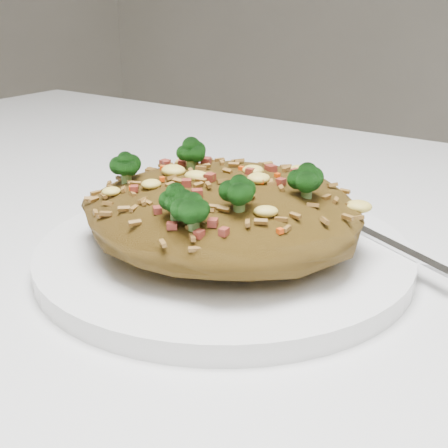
{
  "coord_description": "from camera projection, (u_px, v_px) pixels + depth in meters",
  "views": [
    {
      "loc": [
        0.31,
        -0.37,
        0.93
      ],
      "look_at": [
        0.08,
        -0.04,
        0.78
      ],
      "focal_mm": 50.0,
      "sensor_mm": 36.0,
      "label": 1
    }
  ],
  "objects": [
    {
      "name": "dining_table",
      "position": [
        172.0,
        317.0,
        0.55
      ],
      "size": [
        1.2,
        0.8,
        0.75
      ],
      "color": "silver",
      "rests_on": "ground"
    },
    {
      "name": "plate",
      "position": [
        224.0,
        253.0,
        0.43
      ],
      "size": [
        0.26,
        0.26,
        0.01
      ],
      "primitive_type": "cylinder",
      "color": "white",
      "rests_on": "dining_table"
    },
    {
      "name": "fried_rice",
      "position": [
        223.0,
        201.0,
        0.42
      ],
      "size": [
        0.19,
        0.18,
        0.07
      ],
      "color": "brown",
      "rests_on": "plate"
    },
    {
      "name": "fork",
      "position": [
        373.0,
        235.0,
        0.44
      ],
      "size": [
        0.15,
        0.09,
        0.0
      ],
      "rotation": [
        0.0,
        0.0,
        -0.47
      ],
      "color": "silver",
      "rests_on": "plate"
    }
  ]
}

